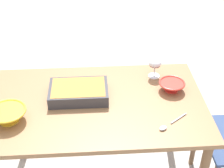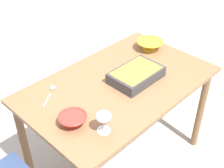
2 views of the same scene
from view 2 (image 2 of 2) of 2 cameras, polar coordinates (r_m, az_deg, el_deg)
ground_plane at (r=2.49m, az=1.06°, el=-13.90°), size 8.00×8.00×0.00m
dining_table at (r=2.03m, az=1.26°, el=-1.96°), size 1.25×0.77×0.75m
wine_glass at (r=1.58m, az=-1.60°, el=-6.34°), size 0.08×0.08×0.13m
casserole_dish at (r=1.98m, az=4.51°, el=1.79°), size 0.34×0.22×0.07m
mixing_bowl at (r=2.33m, az=7.01°, el=7.30°), size 0.20×0.20×0.07m
small_bowl at (r=1.67m, az=-7.31°, el=-6.48°), size 0.16×0.16×0.06m
serving_spoon at (r=1.92m, az=-11.27°, el=-1.32°), size 0.18×0.14×0.01m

